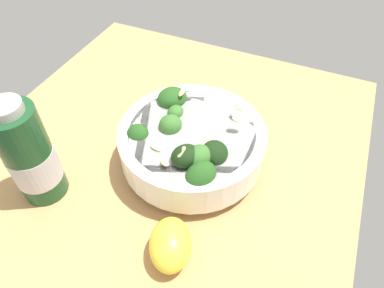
# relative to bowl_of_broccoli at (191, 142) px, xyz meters

# --- Properties ---
(ground_plane) EXTENTS (0.62, 0.62, 0.03)m
(ground_plane) POSITION_rel_bowl_of_broccoli_xyz_m (0.03, 0.05, -0.06)
(ground_plane) COLOR tan
(bowl_of_broccoli) EXTENTS (0.22, 0.22, 0.10)m
(bowl_of_broccoli) POSITION_rel_bowl_of_broccoli_xyz_m (0.00, 0.00, 0.00)
(bowl_of_broccoli) COLOR white
(bowl_of_broccoli) RESTS_ON ground_plane
(lemon_wedge) EXTENTS (0.09, 0.08, 0.05)m
(lemon_wedge) POSITION_rel_bowl_of_broccoli_xyz_m (-0.15, -0.04, -0.02)
(lemon_wedge) COLOR yellow
(lemon_wedge) RESTS_ON ground_plane
(bottle_tall) EXTENTS (0.06, 0.06, 0.17)m
(bottle_tall) POSITION_rel_bowl_of_broccoli_xyz_m (-0.14, 0.18, 0.03)
(bottle_tall) COLOR #194723
(bottle_tall) RESTS_ON ground_plane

